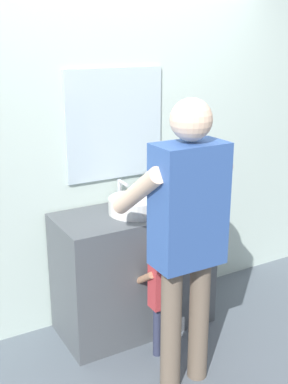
{
  "coord_description": "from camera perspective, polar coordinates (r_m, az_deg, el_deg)",
  "views": [
    {
      "loc": [
        -1.53,
        -2.55,
        2.09
      ],
      "look_at": [
        0.0,
        0.15,
        1.09
      ],
      "focal_mm": 46.0,
      "sensor_mm": 36.0,
      "label": 1
    }
  ],
  "objects": [
    {
      "name": "adult_parent",
      "position": [
        2.81,
        4.94,
        -3.56
      ],
      "size": [
        0.55,
        0.58,
        1.77
      ],
      "color": "#6B5B4C",
      "rests_on": "ground"
    },
    {
      "name": "ground_plane",
      "position": [
        3.64,
        1.22,
        -17.2
      ],
      "size": [
        14.0,
        14.0,
        0.0
      ],
      "primitive_type": "plane",
      "color": "slate"
    },
    {
      "name": "sink_basin",
      "position": [
        3.41,
        -1.08,
        -1.51
      ],
      "size": [
        0.37,
        0.37,
        0.11
      ],
      "color": "silver",
      "rests_on": "vanity_cabinet"
    },
    {
      "name": "vanity_cabinet",
      "position": [
        3.63,
        -1.19,
        -8.99
      ],
      "size": [
        1.11,
        0.54,
        0.9
      ],
      "primitive_type": "cube",
      "color": "#4C5156",
      "rests_on": "ground"
    },
    {
      "name": "child_toddler",
      "position": [
        3.31,
        2.2,
        -11.29
      ],
      "size": [
        0.25,
        0.25,
        0.8
      ],
      "color": "#2D334C",
      "rests_on": "ground"
    },
    {
      "name": "back_wall",
      "position": [
        3.6,
        -3.72,
        6.01
      ],
      "size": [
        4.4,
        0.1,
        2.7
      ],
      "color": "silver",
      "rests_on": "ground"
    },
    {
      "name": "faucet",
      "position": [
        3.59,
        -2.77,
        -0.12
      ],
      "size": [
        0.18,
        0.14,
        0.18
      ],
      "color": "#B7BABF",
      "rests_on": "vanity_cabinet"
    },
    {
      "name": "toothbrush_cup",
      "position": [
        3.62,
        3.22,
        -0.42
      ],
      "size": [
        0.07,
        0.07,
        0.21
      ],
      "color": "#4C8EB2",
      "rests_on": "vanity_cabinet"
    }
  ]
}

